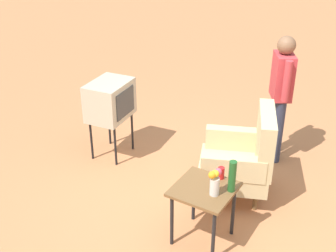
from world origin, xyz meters
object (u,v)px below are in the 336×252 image
at_px(armchair, 243,157).
at_px(side_table, 204,196).
at_px(tv_on_stand, 110,101).
at_px(soda_can_red, 221,173).
at_px(person_standing, 281,92).
at_px(flower_vase, 215,181).
at_px(bottle_wine_green, 232,176).

xyz_separation_m(armchair, side_table, (0.90, -0.03, 0.03)).
xyz_separation_m(tv_on_stand, soda_can_red, (0.63, 1.85, -0.10)).
bearing_deg(tv_on_stand, person_standing, 119.28).
relative_size(armchair, tv_on_stand, 1.03).
bearing_deg(side_table, flower_vase, 71.31).
relative_size(side_table, person_standing, 0.38).
height_order(side_table, flower_vase, flower_vase).
bearing_deg(armchair, flower_vase, 5.85).
bearing_deg(bottle_wine_green, person_standing, -174.81).
xyz_separation_m(tv_on_stand, person_standing, (-1.04, 1.86, 0.16)).
distance_m(tv_on_stand, soda_can_red, 1.96).
bearing_deg(flower_vase, side_table, -108.69).
xyz_separation_m(person_standing, flower_vase, (1.94, 0.05, -0.17)).
bearing_deg(tv_on_stand, soda_can_red, 71.28).
relative_size(side_table, soda_can_red, 5.10).
xyz_separation_m(armchair, flower_vase, (0.95, 0.10, 0.27)).
height_order(tv_on_stand, soda_can_red, tv_on_stand).
bearing_deg(soda_can_red, tv_on_stand, -108.72).
bearing_deg(flower_vase, tv_on_stand, -115.24).
distance_m(bottle_wine_green, soda_can_red, 0.24).
relative_size(bottle_wine_green, soda_can_red, 2.62).
distance_m(bottle_wine_green, flower_vase, 0.18).
height_order(armchair, tv_on_stand, armchair).
distance_m(person_standing, soda_can_red, 1.69).
height_order(side_table, person_standing, person_standing).
xyz_separation_m(side_table, soda_can_red, (-0.23, 0.06, 0.15)).
bearing_deg(armchair, person_standing, 177.47).
xyz_separation_m(armchair, person_standing, (-1.00, 0.04, 0.44)).
distance_m(side_table, flower_vase, 0.27).
distance_m(armchair, person_standing, 1.09).
relative_size(armchair, flower_vase, 4.00).
bearing_deg(side_table, tv_on_stand, -115.66).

